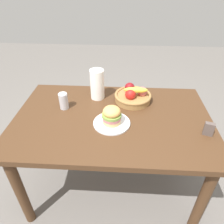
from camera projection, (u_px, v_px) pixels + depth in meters
name	position (u px, v px, depth m)	size (l,w,h in m)	color
ground_plane	(112.00, 182.00, 1.92)	(8.00, 8.00, 0.00)	slate
dining_table	(112.00, 128.00, 1.54)	(1.40, 0.90, 0.75)	#4C301C
plate	(111.00, 123.00, 1.42)	(0.25, 0.25, 0.01)	white
sandwich	(111.00, 115.00, 1.38)	(0.13, 0.13, 0.13)	#E5BC75
soda_can	(64.00, 101.00, 1.54)	(0.07, 0.07, 0.13)	silver
fruit_basket	(133.00, 96.00, 1.64)	(0.29, 0.29, 0.14)	#9E7542
paper_towel_roll	(97.00, 84.00, 1.63)	(0.11, 0.11, 0.24)	white
napkin_holder	(209.00, 129.00, 1.31)	(0.06, 0.03, 0.09)	#594C47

